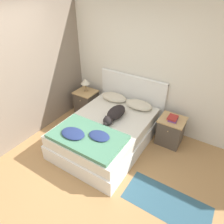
# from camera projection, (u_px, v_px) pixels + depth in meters

# --- Properties ---
(ground_plane) EXTENTS (16.00, 16.00, 0.00)m
(ground_plane) POSITION_uv_depth(u_px,v_px,m) (70.00, 177.00, 3.32)
(ground_plane) COLOR tan
(wall_back) EXTENTS (9.00, 0.06, 2.55)m
(wall_back) POSITION_uv_depth(u_px,v_px,m) (133.00, 65.00, 4.12)
(wall_back) COLOR silver
(wall_back) RESTS_ON ground_plane
(wall_side_left) EXTENTS (0.06, 3.10, 2.55)m
(wall_side_left) POSITION_uv_depth(u_px,v_px,m) (44.00, 68.00, 3.99)
(wall_side_left) COLOR gray
(wall_side_left) RESTS_ON ground_plane
(bed) EXTENTS (1.45, 1.98, 0.53)m
(bed) POSITION_uv_depth(u_px,v_px,m) (107.00, 132.00, 3.89)
(bed) COLOR white
(bed) RESTS_ON ground_plane
(headboard) EXTENTS (1.53, 0.06, 1.09)m
(headboard) POSITION_uv_depth(u_px,v_px,m) (132.00, 97.00, 4.43)
(headboard) COLOR white
(headboard) RESTS_ON ground_plane
(nightstand_left) EXTENTS (0.47, 0.45, 0.56)m
(nightstand_left) POSITION_uv_depth(u_px,v_px,m) (86.00, 102.00, 4.83)
(nightstand_left) COLOR #4C4238
(nightstand_left) RESTS_ON ground_plane
(nightstand_right) EXTENTS (0.47, 0.45, 0.56)m
(nightstand_right) POSITION_uv_depth(u_px,v_px,m) (170.00, 131.00, 3.90)
(nightstand_right) COLOR #4C4238
(nightstand_right) RESTS_ON ground_plane
(pillow_left) EXTENTS (0.57, 0.35, 0.13)m
(pillow_left) POSITION_uv_depth(u_px,v_px,m) (114.00, 97.00, 4.38)
(pillow_left) COLOR beige
(pillow_left) RESTS_ON bed
(pillow_right) EXTENTS (0.57, 0.35, 0.13)m
(pillow_right) POSITION_uv_depth(u_px,v_px,m) (139.00, 105.00, 4.11)
(pillow_right) COLOR beige
(pillow_right) RESTS_ON bed
(quilt) EXTENTS (1.24, 0.75, 0.12)m
(quilt) POSITION_uv_depth(u_px,v_px,m) (87.00, 136.00, 3.32)
(quilt) COLOR #4C8466
(quilt) RESTS_ON bed
(dog) EXTENTS (0.27, 0.74, 0.21)m
(dog) POSITION_uv_depth(u_px,v_px,m) (115.00, 114.00, 3.78)
(dog) COLOR black
(dog) RESTS_ON bed
(book_stack) EXTENTS (0.18, 0.24, 0.06)m
(book_stack) POSITION_uv_depth(u_px,v_px,m) (173.00, 118.00, 3.72)
(book_stack) COLOR #703D7F
(book_stack) RESTS_ON nightstand_right
(table_lamp) EXTENTS (0.22, 0.22, 0.31)m
(table_lamp) POSITION_uv_depth(u_px,v_px,m) (85.00, 82.00, 4.55)
(table_lamp) COLOR #9E7A4C
(table_lamp) RESTS_ON nightstand_left
(rug) EXTENTS (1.25, 0.57, 0.00)m
(rug) POSITION_uv_depth(u_px,v_px,m) (166.00, 203.00, 2.95)
(rug) COLOR #335B70
(rug) RESTS_ON ground_plane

